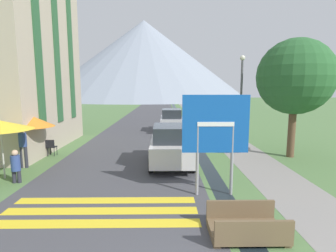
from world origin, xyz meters
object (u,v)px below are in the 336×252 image
at_px(cafe_chair_far_right, 45,146).
at_px(person_seated_near, 16,165).
at_px(hotel_building, 7,30).
at_px(streetlamp, 241,95).
at_px(person_standing_terrace, 23,145).
at_px(parked_car_near, 171,145).
at_px(cafe_chair_far_left, 51,146).
at_px(tree_by_path, 295,77).
at_px(parked_car_far, 171,120).
at_px(road_sign, 215,131).
at_px(footbridge, 246,227).
at_px(cafe_umbrella_front_yellow, 0,125).
at_px(cafe_umbrella_middle_orange, 33,121).

bearing_deg(cafe_chair_far_right, person_seated_near, -58.14).
bearing_deg(hotel_building, streetlamp, -3.19).
bearing_deg(hotel_building, cafe_chair_far_right, -37.33).
distance_m(hotel_building, person_standing_terrace, 7.33).
relative_size(hotel_building, parked_car_near, 3.23).
bearing_deg(cafe_chair_far_left, tree_by_path, -7.73).
height_order(person_seated_near, tree_by_path, tree_by_path).
distance_m(parked_car_far, cafe_chair_far_left, 9.99).
bearing_deg(person_standing_terrace, streetlamp, 17.55).
xyz_separation_m(hotel_building, cafe_chair_far_right, (2.57, -1.96, -6.09)).
xyz_separation_m(road_sign, cafe_chair_far_right, (-7.72, 5.08, -1.59)).
height_order(footbridge, cafe_chair_far_left, cafe_chair_far_left).
distance_m(parked_car_near, cafe_umbrella_front_yellow, 6.79).
bearing_deg(cafe_chair_far_left, parked_car_far, 44.23).
height_order(parked_car_near, cafe_umbrella_front_yellow, cafe_umbrella_front_yellow).
height_order(parked_car_far, cafe_umbrella_middle_orange, cafe_umbrella_middle_orange).
xyz_separation_m(cafe_umbrella_middle_orange, streetlamp, (10.34, 2.31, 1.17)).
bearing_deg(tree_by_path, parked_car_near, -167.61).
relative_size(parked_car_near, streetlamp, 0.73).
bearing_deg(cafe_chair_far_right, hotel_building, 164.37).
height_order(cafe_umbrella_front_yellow, cafe_umbrella_middle_orange, cafe_umbrella_front_yellow).
xyz_separation_m(hotel_building, footbridge, (10.59, -9.46, -6.38)).
height_order(cafe_chair_far_left, cafe_umbrella_middle_orange, cafe_umbrella_middle_orange).
distance_m(person_standing_terrace, tree_by_path, 12.95).
relative_size(cafe_umbrella_front_yellow, person_standing_terrace, 1.33).
distance_m(parked_car_far, cafe_umbrella_middle_orange, 11.07).
bearing_deg(road_sign, cafe_chair_far_left, 145.45).
height_order(parked_car_far, cafe_chair_far_right, parked_car_far).
height_order(cafe_umbrella_middle_orange, tree_by_path, tree_by_path).
bearing_deg(hotel_building, footbridge, -41.77).
relative_size(cafe_umbrella_middle_orange, streetlamp, 0.42).
xyz_separation_m(road_sign, footbridge, (0.30, -2.42, -1.88)).
xyz_separation_m(cafe_umbrella_front_yellow, cafe_umbrella_middle_orange, (0.05, 2.32, -0.15)).
relative_size(cafe_chair_far_left, streetlamp, 0.16).
relative_size(hotel_building, cafe_umbrella_front_yellow, 5.27).
bearing_deg(road_sign, streetlamp, 67.52).
xyz_separation_m(parked_car_near, parked_car_far, (0.26, 9.36, -0.00)).
bearing_deg(streetlamp, parked_car_near, -143.46).
relative_size(hotel_building, tree_by_path, 2.11).
relative_size(parked_car_far, person_seated_near, 3.07).
relative_size(cafe_chair_far_right, person_seated_near, 0.69).
relative_size(parked_car_far, cafe_umbrella_middle_orange, 1.75).
bearing_deg(cafe_chair_far_right, footbridge, -21.38).
bearing_deg(hotel_building, parked_car_far, 31.81).
bearing_deg(cafe_umbrella_front_yellow, tree_by_path, 13.71).
xyz_separation_m(hotel_building, person_seated_near, (3.27, -5.85, -5.92)).
relative_size(parked_car_near, person_seated_near, 3.08).
bearing_deg(hotel_building, cafe_chair_far_left, -33.96).
distance_m(cafe_umbrella_front_yellow, person_standing_terrace, 1.71).
height_order(hotel_building, footbridge, hotel_building).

